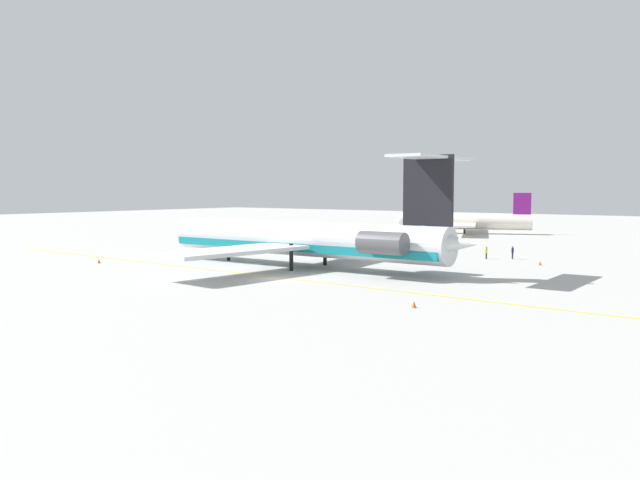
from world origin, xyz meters
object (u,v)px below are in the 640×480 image
object	(u,v)px
main_jetliner	(308,238)
safety_cone_wingtip	(99,261)
ground_crew_portside	(513,251)
ground_crew_near_tail	(486,251)
ground_crew_near_nose	(289,240)
safety_cone_nose	(540,263)
airliner_far_left	(461,221)
safety_cone_tail	(414,304)

from	to	relation	value
main_jetliner	safety_cone_wingtip	bearing A→B (deg)	25.80
safety_cone_wingtip	ground_crew_portside	bearing A→B (deg)	42.13
ground_crew_near_tail	safety_cone_wingtip	size ratio (longest dim) A/B	3.04
ground_crew_near_nose	safety_cone_wingtip	bearing A→B (deg)	-136.95
ground_crew_near_nose	ground_crew_near_tail	xyz separation A→B (m)	(34.36, 0.07, 0.00)
ground_crew_near_tail	safety_cone_nose	distance (m)	8.75
ground_crew_near_tail	ground_crew_portside	distance (m)	3.51
airliner_far_left	safety_cone_nose	bearing A→B (deg)	101.31
safety_cone_wingtip	safety_cone_tail	bearing A→B (deg)	-4.43
safety_cone_nose	main_jetliner	bearing A→B (deg)	-137.97
main_jetliner	safety_cone_nose	xyz separation A→B (m)	(21.31, 19.21, -3.25)
safety_cone_tail	ground_crew_near_tail	bearing A→B (deg)	104.40
safety_cone_nose	safety_cone_tail	world-z (taller)	same
airliner_far_left	safety_cone_wingtip	distance (m)	81.16
ground_crew_near_nose	ground_crew_portside	size ratio (longest dim) A/B	0.95
ground_crew_near_nose	safety_cone_nose	bearing A→B (deg)	-45.82
ground_crew_near_nose	ground_crew_near_tail	distance (m)	34.36
ground_crew_near_nose	safety_cone_tail	distance (m)	58.16
airliner_far_left	ground_crew_near_tail	xyz separation A→B (m)	(24.76, -45.82, -1.50)
main_jetliner	ground_crew_portside	world-z (taller)	main_jetliner
ground_crew_near_tail	safety_cone_nose	bearing A→B (deg)	-1.89
airliner_far_left	ground_crew_near_nose	world-z (taller)	airliner_far_left
ground_crew_near_tail	safety_cone_wingtip	xyz separation A→B (m)	(-37.38, -34.32, -0.78)
safety_cone_tail	safety_cone_wingtip	bearing A→B (deg)	175.57
airliner_far_left	ground_crew_near_tail	distance (m)	52.10
ground_crew_near_nose	ground_crew_near_tail	size ratio (longest dim) A/B	1.00
ground_crew_portside	safety_cone_tail	xyz separation A→B (m)	(6.91, -40.03, -0.84)
ground_crew_near_tail	safety_cone_nose	size ratio (longest dim) A/B	3.04
airliner_far_left	ground_crew_near_tail	bearing A→B (deg)	95.66
airliner_far_left	safety_cone_tail	distance (m)	90.64
ground_crew_near_nose	ground_crew_near_tail	world-z (taller)	same
safety_cone_wingtip	main_jetliner	bearing A→B (deg)	26.56
airliner_far_left	ground_crew_portside	world-z (taller)	airliner_far_left
ground_crew_near_tail	ground_crew_portside	world-z (taller)	ground_crew_portside
ground_crew_portside	safety_cone_tail	world-z (taller)	ground_crew_portside
ground_crew_near_nose	safety_cone_nose	xyz separation A→B (m)	(42.55, -2.91, -0.78)
ground_crew_portside	ground_crew_near_tail	bearing A→B (deg)	-25.79
safety_cone_nose	safety_cone_wingtip	bearing A→B (deg)	-145.49
safety_cone_tail	ground_crew_near_nose	bearing A→B (deg)	139.33
safety_cone_nose	safety_cone_tail	distance (m)	35.02
ground_crew_near_tail	ground_crew_portside	xyz separation A→B (m)	(2.84, 2.06, 0.05)
safety_cone_wingtip	ground_crew_near_nose	bearing A→B (deg)	84.96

